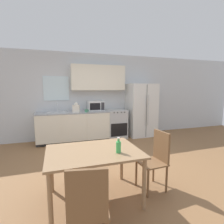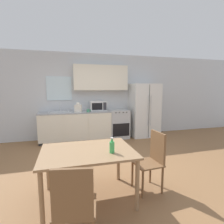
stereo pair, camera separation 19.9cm
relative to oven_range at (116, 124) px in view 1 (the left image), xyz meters
The scene contains 13 objects.
ground_plane 2.27m from the oven_range, 115.74° to the right, with size 12.00×12.00×0.00m, color olive.
wall_back 1.38m from the oven_range, 160.90° to the left, with size 12.00×0.38×2.70m.
kitchen_counter 1.37m from the oven_range, behind, with size 2.12×0.68×0.90m.
oven_range is the anchor object (origin of this frame).
refrigerator 0.99m from the oven_range, ahead, with size 0.92×0.74×1.75m.
kitchen_sink 1.88m from the oven_range, behind, with size 0.58×0.42×0.27m.
microwave 0.88m from the oven_range, behind, with size 0.50×0.38×0.29m.
coffee_mug 1.14m from the oven_range, 167.37° to the right, with size 0.12×0.08×0.09m.
grocery_bag_0 1.42m from the oven_range, behind, with size 0.24×0.22×0.29m.
dining_table 3.29m from the oven_range, 114.89° to the right, with size 1.29×0.94×0.74m.
dining_chair_near 4.15m from the oven_range, 112.98° to the right, with size 0.47×0.47×0.93m.
dining_chair_side 3.01m from the oven_range, 96.87° to the right, with size 0.43×0.43×0.93m.
drink_bottle 3.36m from the oven_range, 108.81° to the right, with size 0.07×0.07×0.21m.
Camera 1 is at (-0.90, -3.30, 1.61)m, focal length 28.00 mm.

